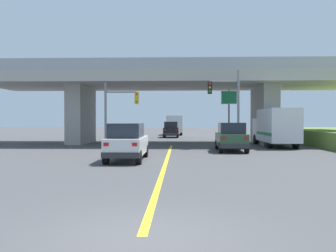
{
  "coord_description": "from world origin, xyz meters",
  "views": [
    {
      "loc": [
        0.7,
        -6.42,
        2.17
      ],
      "look_at": [
        -0.16,
        19.54,
        1.76
      ],
      "focal_mm": 37.15,
      "sensor_mm": 36.0,
      "label": 1
    }
  ],
  "objects_px": {
    "sedan_oncoming": "(171,130)",
    "semi_truck_distant": "(175,125)",
    "suv_crossing": "(231,137)",
    "highway_sign": "(229,104)",
    "traffic_signal_farside": "(117,107)",
    "suv_lead": "(127,142)",
    "traffic_signal_nearside": "(229,100)",
    "box_truck": "(275,127)"
  },
  "relations": [
    {
      "from": "box_truck",
      "to": "semi_truck_distant",
      "type": "distance_m",
      "value": 25.19
    },
    {
      "from": "box_truck",
      "to": "suv_crossing",
      "type": "bearing_deg",
      "value": -134.27
    },
    {
      "from": "box_truck",
      "to": "traffic_signal_nearside",
      "type": "height_order",
      "value": "traffic_signal_nearside"
    },
    {
      "from": "traffic_signal_farside",
      "to": "sedan_oncoming",
      "type": "bearing_deg",
      "value": 76.66
    },
    {
      "from": "sedan_oncoming",
      "to": "semi_truck_distant",
      "type": "relative_size",
      "value": 0.6
    },
    {
      "from": "sedan_oncoming",
      "to": "traffic_signal_nearside",
      "type": "xyz_separation_m",
      "value": [
        4.9,
        -17.4,
        2.73
      ]
    },
    {
      "from": "highway_sign",
      "to": "semi_truck_distant",
      "type": "relative_size",
      "value": 0.67
    },
    {
      "from": "suv_crossing",
      "to": "traffic_signal_nearside",
      "type": "bearing_deg",
      "value": 87.73
    },
    {
      "from": "box_truck",
      "to": "suv_lead",
      "type": "bearing_deg",
      "value": -136.04
    },
    {
      "from": "suv_lead",
      "to": "sedan_oncoming",
      "type": "xyz_separation_m",
      "value": [
        1.74,
        25.82,
        -0.0
      ]
    },
    {
      "from": "highway_sign",
      "to": "suv_lead",
      "type": "bearing_deg",
      "value": -121.63
    },
    {
      "from": "suv_lead",
      "to": "box_truck",
      "type": "relative_size",
      "value": 0.65
    },
    {
      "from": "suv_crossing",
      "to": "highway_sign",
      "type": "distance_m",
      "value": 6.15
    },
    {
      "from": "sedan_oncoming",
      "to": "traffic_signal_farside",
      "type": "relative_size",
      "value": 0.85
    },
    {
      "from": "traffic_signal_farside",
      "to": "suv_lead",
      "type": "bearing_deg",
      "value": -76.51
    },
    {
      "from": "suv_lead",
      "to": "suv_crossing",
      "type": "height_order",
      "value": "same"
    },
    {
      "from": "suv_crossing",
      "to": "box_truck",
      "type": "relative_size",
      "value": 0.64
    },
    {
      "from": "traffic_signal_farside",
      "to": "semi_truck_distant",
      "type": "relative_size",
      "value": 0.7
    },
    {
      "from": "traffic_signal_nearside",
      "to": "box_truck",
      "type": "bearing_deg",
      "value": 25.59
    },
    {
      "from": "semi_truck_distant",
      "to": "suv_lead",
      "type": "bearing_deg",
      "value": -93.51
    },
    {
      "from": "box_truck",
      "to": "traffic_signal_farside",
      "type": "xyz_separation_m",
      "value": [
        -12.99,
        -1.23,
        1.61
      ]
    },
    {
      "from": "suv_lead",
      "to": "suv_crossing",
      "type": "xyz_separation_m",
      "value": [
        6.47,
        5.97,
        0.0
      ]
    },
    {
      "from": "suv_lead",
      "to": "box_truck",
      "type": "distance_m",
      "value": 15.0
    },
    {
      "from": "sedan_oncoming",
      "to": "traffic_signal_nearside",
      "type": "relative_size",
      "value": 0.73
    },
    {
      "from": "box_truck",
      "to": "sedan_oncoming",
      "type": "xyz_separation_m",
      "value": [
        -9.05,
        15.42,
        -0.63
      ]
    },
    {
      "from": "traffic_signal_farside",
      "to": "highway_sign",
      "type": "height_order",
      "value": "traffic_signal_farside"
    },
    {
      "from": "suv_lead",
      "to": "highway_sign",
      "type": "bearing_deg",
      "value": 58.37
    },
    {
      "from": "suv_lead",
      "to": "box_truck",
      "type": "bearing_deg",
      "value": 43.96
    },
    {
      "from": "traffic_signal_farside",
      "to": "box_truck",
      "type": "bearing_deg",
      "value": 5.39
    },
    {
      "from": "box_truck",
      "to": "sedan_oncoming",
      "type": "height_order",
      "value": "box_truck"
    },
    {
      "from": "suv_lead",
      "to": "traffic_signal_nearside",
      "type": "xyz_separation_m",
      "value": [
        6.64,
        8.42,
        2.72
      ]
    },
    {
      "from": "suv_lead",
      "to": "semi_truck_distant",
      "type": "distance_m",
      "value": 34.11
    },
    {
      "from": "semi_truck_distant",
      "to": "traffic_signal_farside",
      "type": "bearing_deg",
      "value": -99.79
    },
    {
      "from": "traffic_signal_farside",
      "to": "highway_sign",
      "type": "distance_m",
      "value": 9.6
    },
    {
      "from": "sedan_oncoming",
      "to": "suv_crossing",
      "type": "bearing_deg",
      "value": -76.62
    },
    {
      "from": "sedan_oncoming",
      "to": "semi_truck_distant",
      "type": "distance_m",
      "value": 8.24
    },
    {
      "from": "sedan_oncoming",
      "to": "suv_lead",
      "type": "bearing_deg",
      "value": -93.86
    },
    {
      "from": "suv_lead",
      "to": "box_truck",
      "type": "xyz_separation_m",
      "value": [
        10.79,
        10.4,
        0.62
      ]
    },
    {
      "from": "traffic_signal_nearside",
      "to": "highway_sign",
      "type": "height_order",
      "value": "traffic_signal_nearside"
    },
    {
      "from": "traffic_signal_farside",
      "to": "suv_crossing",
      "type": "bearing_deg",
      "value": -20.32
    },
    {
      "from": "traffic_signal_nearside",
      "to": "highway_sign",
      "type": "relative_size",
      "value": 1.24
    },
    {
      "from": "suv_lead",
      "to": "traffic_signal_farside",
      "type": "xyz_separation_m",
      "value": [
        -2.2,
        9.18,
        2.24
      ]
    }
  ]
}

